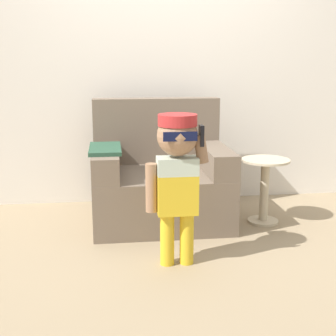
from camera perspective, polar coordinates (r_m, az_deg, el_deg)
name	(u,v)px	position (r m, az deg, el deg)	size (l,w,h in m)	color
ground_plane	(171,221)	(3.92, 0.37, -6.45)	(10.00, 10.00, 0.00)	#998466
wall_back	(162,61)	(4.35, -0.77, 12.95)	(10.00, 0.05, 2.60)	silver
armchair	(160,181)	(3.86, -1.00, -1.55)	(1.11, 0.87, 0.99)	#6B5B4C
person_child	(177,166)	(2.93, 1.09, 0.19)	(0.40, 0.30, 0.98)	gold
side_table	(265,185)	(3.88, 11.69, -2.01)	(0.39, 0.39, 0.53)	beige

